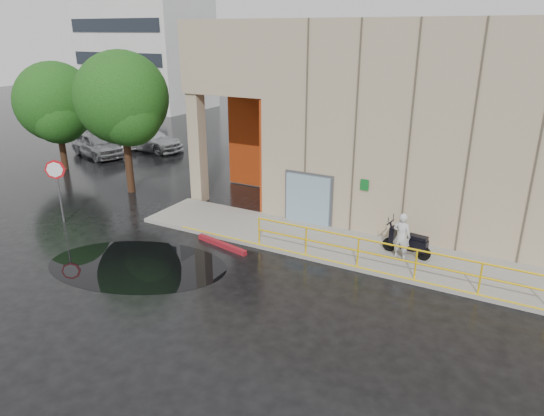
# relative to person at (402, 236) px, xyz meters

# --- Properties ---
(ground) EXTENTS (120.00, 120.00, 0.00)m
(ground) POSITION_rel_person_xyz_m (-4.40, -4.40, -0.98)
(ground) COLOR black
(ground) RESTS_ON ground
(sidewalk) EXTENTS (20.00, 3.00, 0.15)m
(sidewalk) POSITION_rel_person_xyz_m (-0.40, 0.10, -0.91)
(sidewalk) COLOR gray
(sidewalk) RESTS_ON ground
(building) EXTENTS (20.00, 10.17, 8.00)m
(building) POSITION_rel_person_xyz_m (0.70, 6.59, 3.22)
(building) COLOR tan
(building) RESTS_ON ground
(guardrail) EXTENTS (9.56, 0.06, 1.03)m
(guardrail) POSITION_rel_person_xyz_m (-0.15, -1.25, -0.30)
(guardrail) COLOR yellow
(guardrail) RESTS_ON sidewalk
(distant_building) EXTENTS (12.00, 8.08, 15.00)m
(distant_building) POSITION_rel_person_xyz_m (-32.40, 23.58, 6.52)
(distant_building) COLOR silver
(distant_building) RESTS_ON ground
(person) EXTENTS (0.65, 0.46, 1.66)m
(person) POSITION_rel_person_xyz_m (0.00, 0.00, 0.00)
(person) COLOR silver
(person) RESTS_ON sidewalk
(scooter) EXTENTS (1.77, 0.79, 1.35)m
(scooter) POSITION_rel_person_xyz_m (0.15, 0.32, -0.06)
(scooter) COLOR black
(scooter) RESTS_ON sidewalk
(stop_sign) EXTENTS (0.65, 0.55, 2.70)m
(stop_sign) POSITION_rel_person_xyz_m (-13.35, -3.04, 0.98)
(stop_sign) COLOR slate
(stop_sign) RESTS_ON ground
(red_curb) EXTENTS (2.39, 0.66, 0.18)m
(red_curb) POSITION_rel_person_xyz_m (-6.13, -1.90, -0.89)
(red_curb) COLOR maroon
(red_curb) RESTS_ON ground
(puddle) EXTENTS (7.16, 5.53, 0.01)m
(puddle) POSITION_rel_person_xyz_m (-7.84, -4.54, -0.98)
(puddle) COLOR black
(puddle) RESTS_ON ground
(car_a) EXTENTS (4.79, 3.04, 1.52)m
(car_a) POSITION_rel_person_xyz_m (-20.86, 5.78, -0.22)
(car_a) COLOR #9C9DA2
(car_a) RESTS_ON ground
(car_b) EXTENTS (4.27, 3.03, 1.34)m
(car_b) POSITION_rel_person_xyz_m (-21.38, 8.24, -0.31)
(car_b) COLOR #BDBEC0
(car_b) RESTS_ON ground
(car_c) EXTENTS (4.95, 2.06, 1.43)m
(car_c) POSITION_rel_person_xyz_m (-19.12, 8.64, -0.27)
(car_c) COLOR silver
(car_c) RESTS_ON ground
(tree_near) EXTENTS (4.36, 4.36, 6.79)m
(tree_near) POSITION_rel_person_xyz_m (-13.65, 1.35, 3.45)
(tree_near) COLOR black
(tree_near) RESTS_ON ground
(tree_far) EXTENTS (4.39, 4.39, 6.04)m
(tree_far) POSITION_rel_person_xyz_m (-20.04, 2.62, 2.69)
(tree_far) COLOR black
(tree_far) RESTS_ON ground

